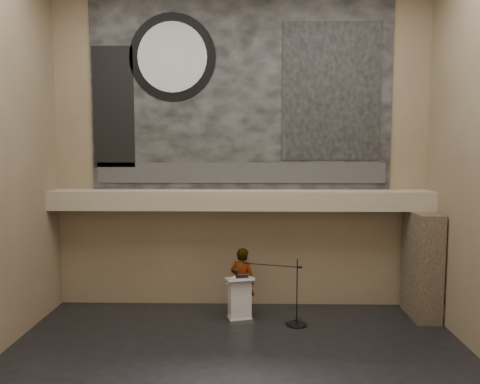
{
  "coord_description": "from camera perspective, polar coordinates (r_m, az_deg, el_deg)",
  "views": [
    {
      "loc": [
        0.24,
        -8.63,
        4.35
      ],
      "look_at": [
        0.0,
        3.2,
        3.2
      ],
      "focal_mm": 35.0,
      "sensor_mm": 36.0,
      "label": 1
    }
  ],
  "objects": [
    {
      "name": "mic_stand",
      "position": [
        11.9,
        6.67,
        -14.63
      ],
      "size": [
        1.57,
        0.64,
        1.64
      ],
      "rotation": [
        0.0,
        0.0,
        -0.27
      ],
      "color": "black",
      "rests_on": "floor"
    },
    {
      "name": "papers",
      "position": [
        11.82,
        -0.48,
        -10.4
      ],
      "size": [
        0.28,
        0.32,
        0.0
      ],
      "primitive_type": "cube",
      "rotation": [
        0.0,
        0.0,
        -0.36
      ],
      "color": "silver",
      "rests_on": "lectern"
    },
    {
      "name": "wall_front",
      "position": [
        4.64,
        -1.84,
        4.3
      ],
      "size": [
        10.0,
        0.02,
        8.5
      ],
      "primitive_type": "cube",
      "color": "#7C664E",
      "rests_on": "floor"
    },
    {
      "name": "sprinkler_right",
      "position": [
        12.41,
        8.85,
        -2.3
      ],
      "size": [
        0.04,
        0.04,
        0.06
      ],
      "primitive_type": "cylinder",
      "color": "#B2893D",
      "rests_on": "soffit"
    },
    {
      "name": "banner_text_strip",
      "position": [
        12.58,
        0.07,
        2.36
      ],
      "size": [
        7.76,
        0.02,
        0.55
      ],
      "primitive_type": "cube",
      "color": "#303030",
      "rests_on": "banner"
    },
    {
      "name": "lectern",
      "position": [
        12.0,
        -0.04,
        -12.89
      ],
      "size": [
        0.77,
        0.63,
        1.13
      ],
      "rotation": [
        0.0,
        0.0,
        0.26
      ],
      "color": "silver",
      "rests_on": "floor"
    },
    {
      "name": "floor",
      "position": [
        9.67,
        -0.42,
        -21.19
      ],
      "size": [
        10.0,
        10.0,
        0.0
      ],
      "primitive_type": "plane",
      "color": "black",
      "rests_on": "ground"
    },
    {
      "name": "speaker_person",
      "position": [
        12.21,
        0.3,
        -10.9
      ],
      "size": [
        0.75,
        0.61,
        1.78
      ],
      "primitive_type": "imported",
      "rotation": [
        0.0,
        0.0,
        2.81
      ],
      "color": "silver",
      "rests_on": "floor"
    },
    {
      "name": "banner",
      "position": [
        12.67,
        0.07,
        11.67
      ],
      "size": [
        8.0,
        0.05,
        5.0
      ],
      "primitive_type": "cube",
      "color": "black",
      "rests_on": "wall_back"
    },
    {
      "name": "sprinkler_left",
      "position": [
        12.43,
        -7.36,
        -2.26
      ],
      "size": [
        0.04,
        0.04,
        0.06
      ],
      "primitive_type": "cylinder",
      "color": "#B2893D",
      "rests_on": "soffit"
    },
    {
      "name": "banner_building_print",
      "position": [
        12.83,
        11.09,
        11.94
      ],
      "size": [
        2.6,
        0.02,
        3.6
      ],
      "primitive_type": "cube",
      "color": "black",
      "rests_on": "banner"
    },
    {
      "name": "stone_pier",
      "position": [
        12.93,
        21.3,
        -8.25
      ],
      "size": [
        0.6,
        1.4,
        2.7
      ],
      "primitive_type": "cube",
      "color": "#423528",
      "rests_on": "floor"
    },
    {
      "name": "banner_clock_rim",
      "position": [
        12.94,
        -8.25,
        15.96
      ],
      "size": [
        2.3,
        0.02,
        2.3
      ],
      "primitive_type": "cylinder",
      "rotation": [
        1.57,
        0.0,
        0.0
      ],
      "color": "black",
      "rests_on": "banner"
    },
    {
      "name": "wall_back",
      "position": [
        12.63,
        0.08,
        5.1
      ],
      "size": [
        10.0,
        0.02,
        8.5
      ],
      "primitive_type": "cube",
      "color": "#7C664E",
      "rests_on": "floor"
    },
    {
      "name": "soffit",
      "position": [
        12.31,
        0.04,
        -0.98
      ],
      "size": [
        10.0,
        0.8,
        0.5
      ],
      "primitive_type": "cube",
      "color": "tan",
      "rests_on": "wall_back"
    },
    {
      "name": "banner_clock_face",
      "position": [
        12.92,
        -8.26,
        15.97
      ],
      "size": [
        1.84,
        0.02,
        1.84
      ],
      "primitive_type": "cylinder",
      "rotation": [
        1.57,
        0.0,
        0.0
      ],
      "color": "silver",
      "rests_on": "banner"
    },
    {
      "name": "binder",
      "position": [
        11.85,
        0.23,
        -10.29
      ],
      "size": [
        0.33,
        0.27,
        0.04
      ],
      "primitive_type": "cube",
      "rotation": [
        0.0,
        0.0,
        0.05
      ],
      "color": "black",
      "rests_on": "lectern"
    },
    {
      "name": "banner_brick_print",
      "position": [
        13.12,
        -15.18,
        9.95
      ],
      "size": [
        1.1,
        0.02,
        3.2
      ],
      "primitive_type": "cube",
      "color": "black",
      "rests_on": "banner"
    }
  ]
}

